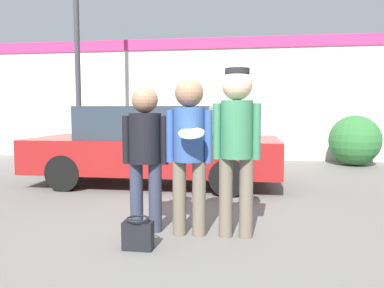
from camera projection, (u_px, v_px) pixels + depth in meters
The scene contains 8 objects.
ground_plane at pixel (178, 228), 4.39m from camera, with size 56.00×56.00×0.00m, color #66635E.
storefront_building at pixel (219, 98), 10.53m from camera, with size 24.00×0.22×3.38m.
person_left at pixel (145, 146), 4.22m from camera, with size 0.53×0.36×1.65m.
person_middle_with_frisbee at pixel (189, 143), 4.07m from camera, with size 0.51×0.55×1.73m.
person_right at pixel (237, 136), 4.00m from camera, with size 0.51×0.34×1.82m.
parked_car_near at pixel (154, 145), 7.02m from camera, with size 4.53×1.93×1.45m.
shrub at pixel (355, 140), 9.32m from camera, with size 1.25×1.25×1.25m.
handbag at pixel (138, 234), 3.72m from camera, with size 0.30×0.23×0.32m.
Camera 1 is at (0.79, -4.21, 1.39)m, focal length 35.00 mm.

